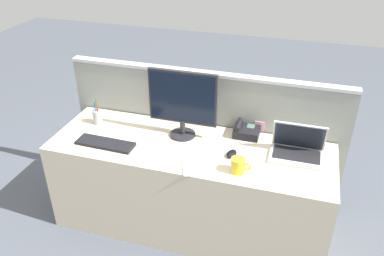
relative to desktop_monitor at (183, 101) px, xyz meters
name	(u,v)px	position (x,y,z in m)	size (l,w,h in m)	color
ground_plane	(190,222)	(0.09, -0.13, -0.99)	(10.00, 10.00, 0.00)	#4C515B
desk	(190,187)	(0.09, -0.13, -0.63)	(1.99, 0.66, 0.71)	beige
cubicle_divider	(204,138)	(0.09, 0.24, -0.42)	(2.14, 0.08, 1.13)	gray
desktop_monitor	(183,101)	(0.00, 0.00, 0.00)	(0.49, 0.19, 0.50)	#232328
laptop	(297,148)	(0.81, -0.03, -0.22)	(0.35, 0.24, 0.23)	silver
desk_phone	(246,130)	(0.44, 0.14, -0.24)	(0.18, 0.18, 0.10)	black
keyboard_main	(105,143)	(-0.48, -0.29, -0.27)	(0.42, 0.13, 0.02)	black
computer_mouse_right_hand	(232,154)	(0.40, -0.16, -0.26)	(0.06, 0.10, 0.03)	black
pen_cup	(97,116)	(-0.68, -0.02, -0.22)	(0.07, 0.07, 0.19)	#99999E
cell_phone_white_slab	(188,169)	(0.16, -0.40, -0.27)	(0.06, 0.15, 0.01)	silver
coffee_mug	(238,165)	(0.47, -0.33, -0.23)	(0.13, 0.09, 0.10)	yellow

